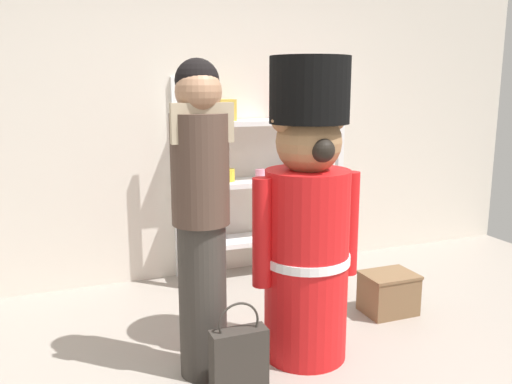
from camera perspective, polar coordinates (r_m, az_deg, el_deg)
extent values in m
cube|color=silver|center=(4.38, -7.50, 7.85)|extent=(6.40, 0.12, 2.60)
cube|color=white|center=(4.06, -7.49, 0.59)|extent=(0.05, 0.05, 1.62)
cube|color=white|center=(4.55, 8.82, 1.73)|extent=(0.05, 0.05, 1.62)
cube|color=white|center=(4.35, -8.44, 1.28)|extent=(0.05, 0.05, 1.62)
cube|color=white|center=(4.81, 7.03, 2.30)|extent=(0.05, 0.05, 1.62)
cube|color=white|center=(4.52, 0.37, -4.96)|extent=(1.32, 0.30, 0.04)
cube|color=white|center=(4.40, 0.38, 1.11)|extent=(1.32, 0.30, 0.04)
cube|color=white|center=(4.34, 0.39, 7.43)|extent=(1.32, 0.30, 0.04)
cylinder|color=red|center=(4.26, -6.36, 1.55)|extent=(0.09, 0.09, 0.09)
cylinder|color=yellow|center=(4.31, -2.89, 1.81)|extent=(0.09, 0.09, 0.10)
cylinder|color=pink|center=(4.38, 0.46, 1.89)|extent=(0.08, 0.08, 0.09)
cylinder|color=blue|center=(4.52, 3.38, 2.17)|extent=(0.07, 0.07, 0.09)
cylinder|color=black|center=(4.59, 6.60, 2.40)|extent=(0.09, 0.09, 0.11)
cylinder|color=navy|center=(4.40, -3.73, -3.81)|extent=(0.06, 0.06, 0.20)
cylinder|color=#B27226|center=(4.64, 4.04, -2.98)|extent=(0.06, 0.06, 0.21)
cube|color=gold|center=(4.24, -3.37, 8.70)|extent=(0.16, 0.13, 0.17)
cube|color=#B21E2D|center=(4.45, 3.98, 8.87)|extent=(0.19, 0.15, 0.17)
cylinder|color=red|center=(3.10, 5.36, -7.76)|extent=(0.48, 0.48, 1.10)
cylinder|color=white|center=(3.09, 5.38, -6.98)|extent=(0.50, 0.50, 0.05)
sphere|color=#9E734B|center=(2.95, 5.62, 5.32)|extent=(0.36, 0.36, 0.36)
sphere|color=#9E734B|center=(2.87, 2.89, 7.57)|extent=(0.13, 0.13, 0.13)
sphere|color=#9E734B|center=(3.01, 8.31, 7.65)|extent=(0.13, 0.13, 0.13)
cylinder|color=black|center=(2.93, 5.73, 10.73)|extent=(0.43, 0.43, 0.36)
cylinder|color=red|center=(2.93, 0.67, -4.35)|extent=(0.11, 0.11, 0.61)
cylinder|color=red|center=(3.16, 9.84, -3.31)|extent=(0.11, 0.11, 0.61)
sphere|color=black|center=(2.81, 7.12, 4.42)|extent=(0.13, 0.13, 0.13)
cylinder|color=#38332D|center=(2.96, -5.67, -11.33)|extent=(0.26, 0.26, 0.85)
cylinder|color=#4C382D|center=(2.77, -5.96, 2.41)|extent=(0.30, 0.30, 0.57)
sphere|color=#A37556|center=(2.73, -6.14, 10.57)|extent=(0.24, 0.24, 0.24)
cube|color=tan|center=(2.68, -5.72, 7.30)|extent=(0.32, 0.04, 0.20)
sphere|color=black|center=(2.75, -6.28, 11.68)|extent=(0.22, 0.22, 0.22)
cube|color=#332D28|center=(2.85, -1.82, -17.72)|extent=(0.29, 0.11, 0.36)
torus|color=#332D28|center=(2.75, -1.85, -13.70)|extent=(0.22, 0.01, 0.22)
cube|color=brown|center=(3.90, 13.89, -10.52)|extent=(0.35, 0.27, 0.26)
cube|color=brown|center=(3.85, 13.99, -8.55)|extent=(0.36, 0.28, 0.02)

